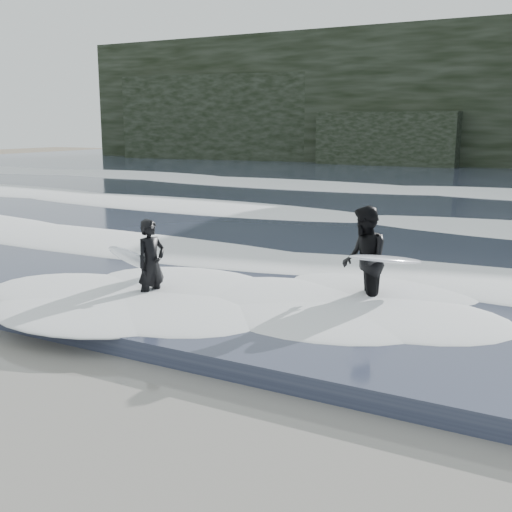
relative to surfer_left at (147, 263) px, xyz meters
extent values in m
cube|color=#2F354A|center=(0.90, 23.77, -0.67)|extent=(90.00, 52.00, 0.30)
ellipsoid|color=white|center=(0.90, 3.77, -0.42)|extent=(60.00, 3.20, 0.20)
ellipsoid|color=white|center=(0.90, 10.77, -0.40)|extent=(60.00, 4.00, 0.24)
ellipsoid|color=white|center=(0.90, 19.77, -0.37)|extent=(60.00, 4.80, 0.30)
imported|color=black|center=(0.09, -0.01, -0.01)|extent=(0.51, 0.66, 1.62)
ellipsoid|color=silver|center=(-0.31, 0.04, 0.02)|extent=(1.04, 1.95, 0.94)
imported|color=black|center=(3.53, 1.53, 0.13)|extent=(1.06, 1.15, 1.90)
ellipsoid|color=white|center=(3.95, 1.53, 0.20)|extent=(1.11, 2.23, 0.51)
camera|label=1|loc=(7.16, -8.87, 2.49)|focal=45.00mm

